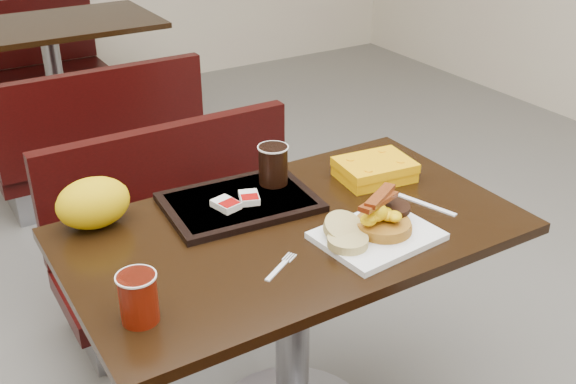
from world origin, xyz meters
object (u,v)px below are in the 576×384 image
bench_far_s (94,130)px  pancake_stack (383,225)px  table_far (57,88)px  coffee_cup_far (273,165)px  paper_bag (93,203)px  platter (377,236)px  tray (240,202)px  table_near (292,337)px  bench_near_n (193,235)px  fork (277,271)px  hashbrown_sleeve_left (226,204)px  clamshell (375,170)px  knife (426,205)px  bench_far_n (29,60)px  hashbrown_sleeve_right (249,198)px  coffee_cup_near (138,298)px

bench_far_s → pancake_stack: bearing=-85.2°
bench_far_s → table_far: bearing=90.0°
bench_far_s → coffee_cup_far: size_ratio=8.59×
paper_bag → platter: bearing=-36.8°
tray → coffee_cup_far: (0.13, 0.04, 0.07)m
table_near → bench_near_n: bearing=90.0°
fork → pancake_stack: bearing=-31.4°
bench_near_n → platter: 0.97m
hashbrown_sleeve_left → bench_near_n: bearing=64.1°
tray → hashbrown_sleeve_left: size_ratio=5.59×
bench_far_s → clamshell: clamshell is taller
bench_far_s → pancake_stack: 2.11m
tray → hashbrown_sleeve_left: 0.06m
platter → hashbrown_sleeve_left: bearing=124.9°
bench_far_s → tray: 1.77m
knife → hashbrown_sleeve_left: size_ratio=2.52×
bench_far_n → platter: 3.50m
paper_bag → table_near: bearing=-31.9°
bench_far_n → tray: tray is taller
pancake_stack → hashbrown_sleeve_left: bearing=133.0°
bench_near_n → table_far: table_far is taller
bench_far_s → hashbrown_sleeve_right: 1.80m
paper_bag → bench_far_s: bearing=74.6°
table_near → table_far: 2.60m
coffee_cup_near → platter: bearing=-0.0°
bench_far_s → hashbrown_sleeve_right: (-0.05, -1.75, 0.42)m
bench_far_n → paper_bag: paper_bag is taller
bench_far_n → hashbrown_sleeve_right: bearing=-90.9°
knife → hashbrown_sleeve_right: 0.50m
paper_bag → knife: bearing=-24.4°
table_near → tray: tray is taller
platter → clamshell: bearing=48.0°
clamshell → hashbrown_sleeve_left: bearing=-177.9°
knife → clamshell: clamshell is taller
bench_far_n → hashbrown_sleeve_right: size_ratio=14.04×
bench_near_n → bench_far_n: same height
pancake_stack → hashbrown_sleeve_right: 0.39m
table_far → coffee_cup_near: 2.85m
fork → hashbrown_sleeve_left: 0.32m
hashbrown_sleeve_right → knife: bearing=-10.3°
table_far → tray: tray is taller
hashbrown_sleeve_left → coffee_cup_far: bearing=4.9°
bench_far_n → clamshell: clamshell is taller
coffee_cup_far → paper_bag: size_ratio=0.59×
pancake_stack → paper_bag: (-0.62, 0.44, 0.04)m
platter → hashbrown_sleeve_right: hashbrown_sleeve_right is taller
bench_near_n → platter: (0.15, -0.87, 0.40)m
clamshell → table_far: bearing=104.8°
knife → hashbrown_sleeve_left: (-0.50, 0.25, 0.03)m
bench_near_n → knife: size_ratio=5.37×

